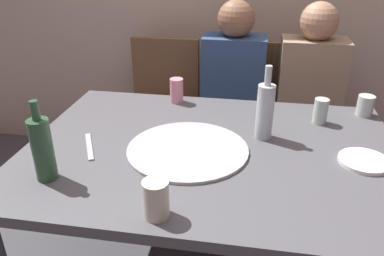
{
  "coord_description": "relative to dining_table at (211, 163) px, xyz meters",
  "views": [
    {
      "loc": [
        0.15,
        -1.31,
        1.46
      ],
      "look_at": [
        -0.09,
        0.06,
        0.77
      ],
      "focal_mm": 35.87,
      "sensor_mm": 36.0,
      "label": 1
    }
  ],
  "objects": [
    {
      "name": "dining_table",
      "position": [
        0.0,
        0.0,
        0.0
      ],
      "size": [
        1.46,
        1.05,
        0.72
      ],
      "color": "#4C4C51",
      "rests_on": "ground_plane"
    },
    {
      "name": "pizza_tray",
      "position": [
        -0.09,
        -0.04,
        0.08
      ],
      "size": [
        0.47,
        0.47,
        0.01
      ],
      "primitive_type": "cylinder",
      "color": "#ADADB2",
      "rests_on": "dining_table"
    },
    {
      "name": "wine_bottle",
      "position": [
        -0.53,
        -0.3,
        0.19
      ],
      "size": [
        0.07,
        0.07,
        0.29
      ],
      "color": "#2D5133",
      "rests_on": "dining_table"
    },
    {
      "name": "beer_bottle",
      "position": [
        0.2,
        0.13,
        0.19
      ],
      "size": [
        0.07,
        0.07,
        0.31
      ],
      "color": "#B2BCC1",
      "rests_on": "dining_table"
    },
    {
      "name": "tumbler_near",
      "position": [
        -0.11,
        -0.44,
        0.13
      ],
      "size": [
        0.08,
        0.08,
        0.12
      ],
      "primitive_type": "cylinder",
      "color": "beige",
      "rests_on": "dining_table"
    },
    {
      "name": "tumbler_far",
      "position": [
        0.66,
        0.43,
        0.12
      ],
      "size": [
        0.07,
        0.07,
        0.1
      ],
      "primitive_type": "cylinder",
      "color": "#B7C6BC",
      "rests_on": "dining_table"
    },
    {
      "name": "wine_glass",
      "position": [
        0.45,
        0.31,
        0.13
      ],
      "size": [
        0.06,
        0.06,
        0.11
      ],
      "primitive_type": "cylinder",
      "color": "#B7C6BC",
      "rests_on": "dining_table"
    },
    {
      "name": "soda_can",
      "position": [
        -0.23,
        0.44,
        0.13
      ],
      "size": [
        0.07,
        0.07,
        0.12
      ],
      "primitive_type": "cylinder",
      "color": "pink",
      "rests_on": "dining_table"
    },
    {
      "name": "plate_stack",
      "position": [
        0.57,
        -0.02,
        0.08
      ],
      "size": [
        0.19,
        0.19,
        0.02
      ],
      "primitive_type": "cylinder",
      "color": "white",
      "rests_on": "dining_table"
    },
    {
      "name": "table_knife",
      "position": [
        -0.47,
        -0.08,
        0.07
      ],
      "size": [
        0.12,
        0.21,
        0.01
      ],
      "primitive_type": "cube",
      "rotation": [
        0.0,
        0.0,
        2.04
      ],
      "color": "#B7B7BC",
      "rests_on": "dining_table"
    },
    {
      "name": "chair_left",
      "position": [
        -0.43,
        0.92,
        -0.14
      ],
      "size": [
        0.44,
        0.44,
        0.9
      ],
      "rotation": [
        0.0,
        0.0,
        3.14
      ],
      "color": "brown",
      "rests_on": "ground_plane"
    },
    {
      "name": "chair_middle",
      "position": [
        0.02,
        0.92,
        -0.14
      ],
      "size": [
        0.44,
        0.44,
        0.9
      ],
      "rotation": [
        0.0,
        0.0,
        3.14
      ],
      "color": "brown",
      "rests_on": "ground_plane"
    },
    {
      "name": "chair_right",
      "position": [
        0.47,
        0.92,
        -0.14
      ],
      "size": [
        0.44,
        0.44,
        0.9
      ],
      "rotation": [
        0.0,
        0.0,
        3.14
      ],
      "color": "brown",
      "rests_on": "ground_plane"
    },
    {
      "name": "guest_in_sweater",
      "position": [
        0.02,
        0.77,
        -0.01
      ],
      "size": [
        0.36,
        0.56,
        1.17
      ],
      "rotation": [
        0.0,
        0.0,
        3.14
      ],
      "color": "navy",
      "rests_on": "ground_plane"
    },
    {
      "name": "guest_in_beanie",
      "position": [
        0.47,
        0.77,
        -0.01
      ],
      "size": [
        0.36,
        0.56,
        1.17
      ],
      "rotation": [
        0.0,
        0.0,
        3.14
      ],
      "color": "#937A60",
      "rests_on": "ground_plane"
    }
  ]
}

